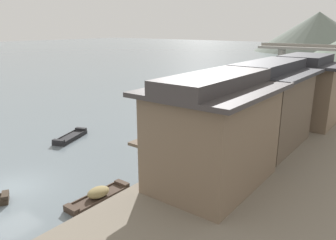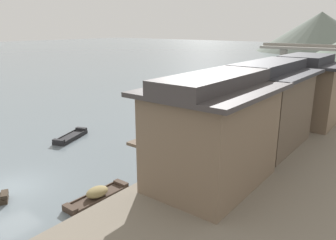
{
  "view_description": "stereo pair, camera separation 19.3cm",
  "coord_description": "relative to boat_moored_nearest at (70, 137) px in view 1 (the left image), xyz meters",
  "views": [
    {
      "loc": [
        18.27,
        -8.25,
        9.42
      ],
      "look_at": [
        2.4,
        12.42,
        1.93
      ],
      "focal_mm": 34.85,
      "sensor_mm": 36.0,
      "label": 1
    },
    {
      "loc": [
        18.42,
        -8.13,
        9.42
      ],
      "look_at": [
        2.4,
        12.42,
        1.93
      ],
      "focal_mm": 34.85,
      "sensor_mm": 36.0,
      "label": 2
    }
  ],
  "objects": [
    {
      "name": "boat_moored_nearest",
      "position": [
        0.0,
        0.0,
        0.0
      ],
      "size": [
        2.37,
        3.91,
        0.5
      ],
      "color": "#232326",
      "rests_on": "ground"
    },
    {
      "name": "house_waterfront_nearest",
      "position": [
        14.73,
        -1.16,
        3.75
      ],
      "size": [
        5.96,
        7.93,
        6.14
      ],
      "color": "#75604C",
      "rests_on": "riverbank_right"
    },
    {
      "name": "stone_bridge",
      "position": [
        4.79,
        63.42,
        3.56
      ],
      "size": [
        28.01,
        2.4,
        5.6
      ],
      "color": "gray",
      "rests_on": "ground"
    },
    {
      "name": "boat_moored_second",
      "position": [
        -2.07,
        45.11,
        -0.0
      ],
      "size": [
        4.14,
        4.07,
        0.51
      ],
      "color": "#33281E",
      "rests_on": "ground"
    },
    {
      "name": "hill_far_west",
      "position": [
        -10.66,
        123.13,
        7.29
      ],
      "size": [
        46.91,
        46.91,
        14.93
      ],
      "primitive_type": "cone",
      "color": "slate",
      "rests_on": "ground"
    },
    {
      "name": "boat_moored_third",
      "position": [
        0.87,
        9.74,
        -0.03
      ],
      "size": [
        3.0,
        5.33,
        0.43
      ],
      "color": "brown",
      "rests_on": "ground"
    },
    {
      "name": "boat_crossing_west",
      "position": [
        10.07,
        23.93,
        0.08
      ],
      "size": [
        0.96,
        3.96,
        0.7
      ],
      "color": "brown",
      "rests_on": "ground"
    },
    {
      "name": "boat_midriver_drifting",
      "position": [
        9.93,
        -5.43,
        0.1
      ],
      "size": [
        1.13,
        3.99,
        0.74
      ],
      "color": "#423328",
      "rests_on": "ground"
    },
    {
      "name": "house_waterfront_second",
      "position": [
        14.65,
        6.62,
        3.75
      ],
      "size": [
        5.8,
        8.14,
        6.14
      ],
      "color": "brown",
      "rests_on": "riverbank_right"
    },
    {
      "name": "house_waterfront_tall",
      "position": [
        15.1,
        14.08,
        3.76
      ],
      "size": [
        6.71,
        5.67,
        6.14
      ],
      "color": "#75604C",
      "rests_on": "riverbank_right"
    },
    {
      "name": "boat_midriver_upstream",
      "position": [
        9.97,
        36.65,
        0.1
      ],
      "size": [
        1.6,
        4.13,
        0.75
      ],
      "color": "#423328",
      "rests_on": "ground"
    },
    {
      "name": "ground_plane",
      "position": [
        4.79,
        -7.85,
        -0.17
      ],
      "size": [
        400.0,
        400.0,
        0.0
      ],
      "primitive_type": "plane",
      "color": "slate"
    },
    {
      "name": "boat_moored_far",
      "position": [
        10.06,
        2.66,
        -0.04
      ],
      "size": [
        1.26,
        3.64,
        0.38
      ],
      "color": "#33281E",
      "rests_on": "ground"
    },
    {
      "name": "boat_upstream_distant",
      "position": [
        9.24,
        40.73,
        -0.04
      ],
      "size": [
        1.2,
        3.54,
        0.38
      ],
      "color": "#232326",
      "rests_on": "ground"
    }
  ]
}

